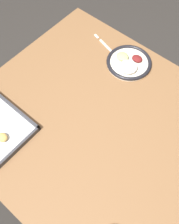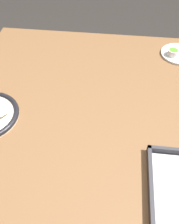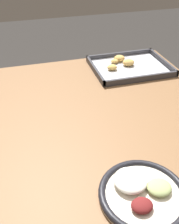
{
  "view_description": "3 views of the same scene",
  "coord_description": "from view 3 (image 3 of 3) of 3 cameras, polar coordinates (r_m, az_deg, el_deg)",
  "views": [
    {
      "loc": [
        -0.38,
        0.47,
        1.86
      ],
      "look_at": [
        0.02,
        0.0,
        0.78
      ],
      "focal_mm": 42.0,
      "sensor_mm": 36.0,
      "label": 1
    },
    {
      "loc": [
        0.66,
        0.08,
        1.48
      ],
      "look_at": [
        0.02,
        0.0,
        0.78
      ],
      "focal_mm": 42.0,
      "sensor_mm": 36.0,
      "label": 2
    },
    {
      "loc": [
        -0.2,
        -0.77,
        1.36
      ],
      "look_at": [
        0.02,
        0.0,
        0.78
      ],
      "focal_mm": 42.0,
      "sensor_mm": 36.0,
      "label": 3
    }
  ],
  "objects": [
    {
      "name": "dinner_plate",
      "position": [
        0.76,
        11.39,
        -16.81
      ],
      "size": [
        0.24,
        0.24,
        0.04
      ],
      "color": "beige",
      "rests_on": "dining_table"
    },
    {
      "name": "dining_table",
      "position": [
        1.06,
        -0.98,
        -5.73
      ],
      "size": [
        1.15,
        1.08,
        0.75
      ],
      "color": "brown",
      "rests_on": "ground_plane"
    },
    {
      "name": "baking_tray",
      "position": [
        1.39,
        8.39,
        9.86
      ],
      "size": [
        0.39,
        0.3,
        0.04
      ],
      "color": "#333338",
      "rests_on": "dining_table"
    }
  ]
}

